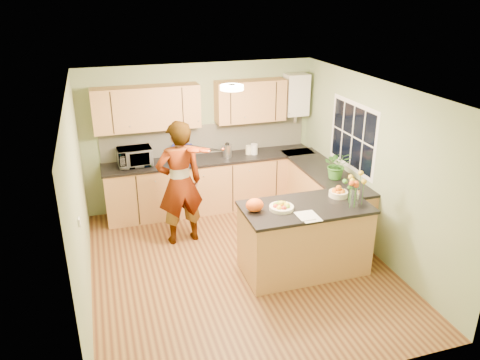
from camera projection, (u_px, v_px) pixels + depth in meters
name	position (u px, v px, depth m)	size (l,w,h in m)	color
floor	(239.00, 266.00, 6.59)	(4.50, 4.50, 0.00)	#522B17
ceiling	(239.00, 89.00, 5.64)	(4.00, 4.50, 0.02)	white
wall_back	(201.00, 136.00, 8.10)	(4.00, 0.02, 2.50)	#87A173
wall_front	(315.00, 278.00, 4.13)	(4.00, 0.02, 2.50)	#87A173
wall_left	(79.00, 204.00, 5.56)	(0.02, 4.50, 2.50)	#87A173
wall_right	(373.00, 168.00, 6.67)	(0.02, 4.50, 2.50)	#87A173
back_counter	(211.00, 183.00, 8.16)	(3.64, 0.62, 0.94)	#B9894A
right_counter	(323.00, 197.00, 7.63)	(0.62, 2.24, 0.94)	#B9894A
splashback	(206.00, 139.00, 8.14)	(3.60, 0.02, 0.52)	beige
upper_cabinets	(191.00, 105.00, 7.68)	(3.20, 0.34, 0.70)	#B9894A
boiler	(296.00, 95.00, 8.19)	(0.40, 0.30, 0.86)	white
window_right	(353.00, 136.00, 7.08)	(0.01, 1.30, 1.05)	white
light_switch	(79.00, 222.00, 5.02)	(0.02, 0.09, 0.09)	white
ceiling_lamp	(232.00, 87.00, 5.92)	(0.30, 0.30, 0.07)	#FFEABF
peninsula_island	(304.00, 238.00, 6.33)	(1.70, 0.87, 0.97)	#B9894A
fruit_dish	(282.00, 206.00, 6.04)	(0.32, 0.32, 0.11)	#F9EFC7
orange_bowl	(338.00, 192.00, 6.41)	(0.26, 0.26, 0.15)	#F9EFC7
flower_vase	(356.00, 181.00, 6.03)	(0.29, 0.29, 0.53)	silver
orange_bag	(255.00, 205.00, 5.97)	(0.23, 0.20, 0.18)	#EF5613
papers	(309.00, 216.00, 5.86)	(0.24, 0.32, 0.01)	silver
violinist	(180.00, 183.00, 6.91)	(0.70, 0.46, 1.91)	#E9B88E
violin	(195.00, 150.00, 6.55)	(0.57, 0.23, 0.11)	#551005
microwave	(135.00, 157.00, 7.59)	(0.54, 0.37, 0.30)	white
blue_box	(182.00, 153.00, 7.83)	(0.32, 0.24, 0.26)	navy
kettle	(227.00, 150.00, 8.00)	(0.16, 0.16, 0.29)	silver
jar_cream	(249.00, 150.00, 8.14)	(0.10, 0.10, 0.16)	#F9EFC7
jar_white	(254.00, 149.00, 8.14)	(0.12, 0.12, 0.19)	white
potted_plant	(337.00, 165.00, 7.05)	(0.40, 0.34, 0.44)	#397D29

